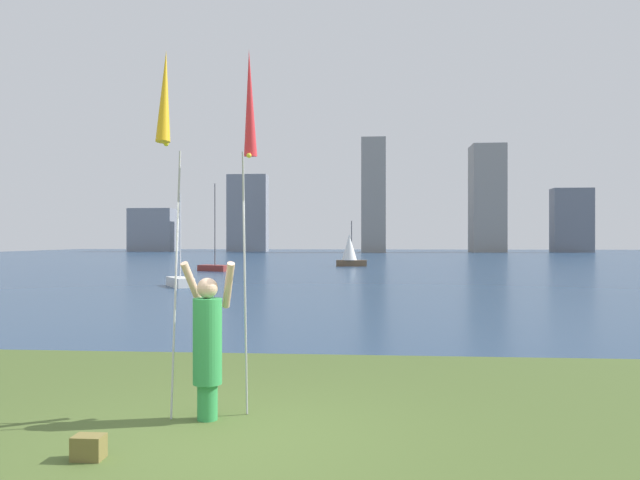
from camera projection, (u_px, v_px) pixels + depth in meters
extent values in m
cube|color=navy|center=(356.00, 258.00, 68.51)|extent=(120.00, 115.31, 0.12)
cube|color=#232D14|center=(284.00, 355.00, 11.04)|extent=(120.00, 0.70, 0.02)
cylinder|color=green|center=(207.00, 402.00, 7.01)|extent=(0.23, 0.23, 0.41)
cylinder|color=green|center=(207.00, 341.00, 7.01)|extent=(0.33, 0.33, 0.98)
sphere|color=#D1A889|center=(207.00, 288.00, 7.01)|extent=(0.24, 0.24, 0.24)
cylinder|color=#D1A889|center=(193.00, 285.00, 7.16)|extent=(0.24, 0.38, 0.56)
cylinder|color=#D1A889|center=(228.00, 285.00, 7.12)|extent=(0.24, 0.38, 0.56)
cylinder|color=#B2B2B7|center=(176.00, 282.00, 7.16)|extent=(0.02, 0.36, 3.11)
cone|color=yellow|center=(165.00, 96.00, 6.77)|extent=(0.16, 0.27, 1.05)
sphere|color=yellow|center=(166.00, 144.00, 6.83)|extent=(0.06, 0.06, 0.06)
cylinder|color=#B2B2B7|center=(245.00, 285.00, 7.09)|extent=(0.02, 0.26, 3.05)
cone|color=red|center=(250.00, 103.00, 7.38)|extent=(0.16, 0.26, 1.28)
sphere|color=yellow|center=(249.00, 155.00, 7.33)|extent=(0.06, 0.06, 0.06)
cube|color=olive|center=(89.00, 447.00, 5.74)|extent=(0.28, 0.20, 0.22)
cube|color=maroon|center=(215.00, 268.00, 40.01)|extent=(2.40, 1.83, 0.38)
cylinder|color=#47474C|center=(215.00, 224.00, 40.01)|extent=(0.07, 0.07, 5.31)
cube|color=brown|center=(352.00, 263.00, 47.08)|extent=(2.33, 0.84, 0.47)
cylinder|color=#47474C|center=(352.00, 240.00, 47.08)|extent=(0.07, 0.07, 3.02)
cone|color=white|center=(349.00, 247.00, 47.09)|extent=(1.17, 1.17, 1.98)
cube|color=silver|center=(180.00, 282.00, 26.73)|extent=(1.73, 2.10, 0.40)
cylinder|color=silver|center=(180.00, 236.00, 26.73)|extent=(0.06, 0.06, 3.65)
cube|color=gray|center=(154.00, 230.00, 105.46)|extent=(7.43, 5.32, 7.31)
cube|color=gray|center=(248.00, 213.00, 104.76)|extent=(6.72, 3.09, 13.06)
cube|color=gray|center=(373.00, 196.00, 97.56)|extent=(3.76, 6.74, 17.85)
cube|color=gray|center=(487.00, 199.00, 98.64)|extent=(5.19, 5.66, 17.15)
cube|color=slate|center=(572.00, 220.00, 97.50)|extent=(6.16, 3.01, 10.15)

